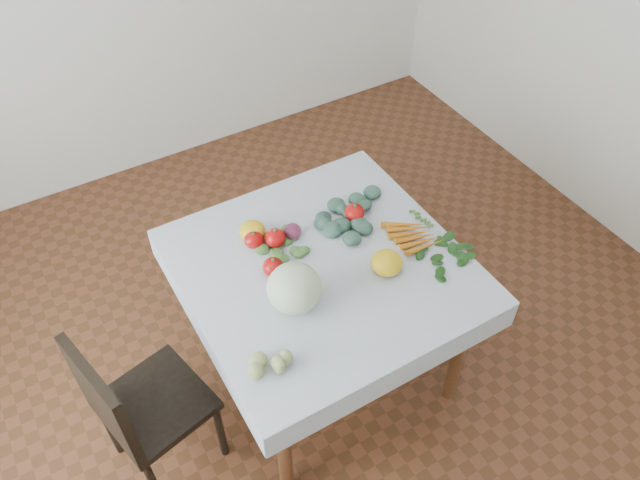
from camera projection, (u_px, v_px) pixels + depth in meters
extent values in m
plane|color=brown|center=(323.00, 366.00, 3.12)|extent=(4.00, 4.00, 0.00)
cube|color=brown|center=(323.00, 269.00, 2.60)|extent=(1.00, 1.00, 0.04)
cylinder|color=brown|center=(284.00, 447.00, 2.45)|extent=(0.06, 0.06, 0.71)
cylinder|color=brown|center=(459.00, 352.00, 2.76)|extent=(0.06, 0.06, 0.71)
cylinder|color=brown|center=(197.00, 297.00, 2.98)|extent=(0.06, 0.06, 0.71)
cylinder|color=brown|center=(352.00, 231.00, 3.29)|extent=(0.06, 0.06, 0.71)
cube|color=silver|center=(323.00, 265.00, 2.58)|extent=(1.12, 1.12, 0.01)
cube|color=black|center=(156.00, 404.00, 2.51)|extent=(0.47, 0.47, 0.04)
cube|color=black|center=(102.00, 401.00, 2.26)|extent=(0.13, 0.39, 0.43)
cylinder|color=black|center=(220.00, 431.00, 2.66)|extent=(0.03, 0.03, 0.40)
cylinder|color=black|center=(110.00, 428.00, 2.67)|extent=(0.03, 0.03, 0.40)
cylinder|color=black|center=(176.00, 381.00, 2.83)|extent=(0.03, 0.03, 0.40)
ellipsoid|color=beige|center=(294.00, 288.00, 2.37)|extent=(0.25, 0.25, 0.19)
ellipsoid|color=#B50D0C|center=(254.00, 240.00, 2.63)|extent=(0.09, 0.09, 0.07)
ellipsoid|color=#B50D0C|center=(275.00, 238.00, 2.64)|extent=(0.11, 0.11, 0.08)
ellipsoid|color=#B50D0C|center=(273.00, 267.00, 2.52)|extent=(0.10, 0.10, 0.08)
ellipsoid|color=#B50D0C|center=(354.00, 213.00, 2.74)|extent=(0.12, 0.12, 0.08)
ellipsoid|color=yellow|center=(252.00, 231.00, 2.66)|extent=(0.15, 0.15, 0.08)
ellipsoid|color=yellow|center=(387.00, 263.00, 2.53)|extent=(0.17, 0.17, 0.09)
ellipsoid|color=#571837|center=(293.00, 231.00, 2.67)|extent=(0.09, 0.09, 0.07)
ellipsoid|color=#571837|center=(304.00, 292.00, 2.43)|extent=(0.11, 0.11, 0.08)
ellipsoid|color=tan|center=(270.00, 360.00, 2.23)|extent=(0.06, 0.06, 0.05)
ellipsoid|color=tan|center=(260.00, 364.00, 2.22)|extent=(0.06, 0.06, 0.05)
ellipsoid|color=tan|center=(276.00, 365.00, 2.21)|extent=(0.06, 0.06, 0.05)
ellipsoid|color=tan|center=(266.00, 352.00, 2.25)|extent=(0.06, 0.06, 0.05)
ellipsoid|color=tan|center=(256.00, 376.00, 2.18)|extent=(0.06, 0.06, 0.05)
cone|color=orange|center=(402.00, 225.00, 2.72)|extent=(0.18, 0.12, 0.03)
cone|color=orange|center=(407.00, 229.00, 2.71)|extent=(0.19, 0.11, 0.03)
cone|color=orange|center=(411.00, 234.00, 2.69)|extent=(0.19, 0.09, 0.03)
cone|color=orange|center=(415.00, 238.00, 2.67)|extent=(0.19, 0.08, 0.03)
cone|color=orange|center=(419.00, 243.00, 2.65)|extent=(0.20, 0.06, 0.03)
cone|color=orange|center=(424.00, 247.00, 2.63)|extent=(0.20, 0.05, 0.03)
ellipsoid|color=#3C6250|center=(361.00, 215.00, 2.76)|extent=(0.07, 0.07, 0.04)
ellipsoid|color=#3C6250|center=(350.00, 214.00, 2.76)|extent=(0.07, 0.07, 0.04)
ellipsoid|color=#3C6250|center=(358.00, 221.00, 2.73)|extent=(0.07, 0.07, 0.04)
ellipsoid|color=#3C6250|center=(360.00, 209.00, 2.78)|extent=(0.07, 0.07, 0.04)
ellipsoid|color=#3C6250|center=(344.00, 220.00, 2.74)|extent=(0.07, 0.07, 0.04)
ellipsoid|color=#3C6250|center=(369.00, 218.00, 2.75)|extent=(0.07, 0.07, 0.04)
ellipsoid|color=#3C6250|center=(349.00, 207.00, 2.79)|extent=(0.07, 0.07, 0.04)
ellipsoid|color=#3C6250|center=(351.00, 227.00, 2.71)|extent=(0.07, 0.07, 0.04)
ellipsoid|color=#3C6250|center=(373.00, 208.00, 2.79)|extent=(0.07, 0.07, 0.04)
ellipsoid|color=#3C6250|center=(335.00, 215.00, 2.76)|extent=(0.07, 0.07, 0.04)
ellipsoid|color=#3C6250|center=(370.00, 226.00, 2.71)|extent=(0.07, 0.07, 0.04)
ellipsoid|color=#3C6250|center=(358.00, 200.00, 2.83)|extent=(0.07, 0.07, 0.04)
ellipsoid|color=#3C6250|center=(335.00, 229.00, 2.70)|extent=(0.07, 0.07, 0.04)
ellipsoid|color=#3C6250|center=(385.00, 213.00, 2.77)|extent=(0.07, 0.07, 0.04)
ellipsoid|color=#3C6250|center=(334.00, 205.00, 2.81)|extent=(0.07, 0.07, 0.04)
ellipsoid|color=#3C6250|center=(358.00, 237.00, 2.67)|extent=(0.07, 0.07, 0.04)
ellipsoid|color=#1C4A17|center=(449.00, 257.00, 2.60)|extent=(0.06, 0.04, 0.01)
ellipsoid|color=#1C4A17|center=(440.00, 256.00, 2.61)|extent=(0.06, 0.04, 0.01)
ellipsoid|color=#1C4A17|center=(447.00, 262.00, 2.58)|extent=(0.06, 0.04, 0.01)
ellipsoid|color=#1C4A17|center=(449.00, 253.00, 2.62)|extent=(0.06, 0.04, 0.01)
ellipsoid|color=#1C4A17|center=(435.00, 260.00, 2.59)|extent=(0.06, 0.04, 0.01)
ellipsoid|color=#1C4A17|center=(455.00, 261.00, 2.59)|extent=(0.06, 0.04, 0.01)
ellipsoid|color=#1C4A17|center=(440.00, 250.00, 2.63)|extent=(0.06, 0.04, 0.01)
ellipsoid|color=#1C4A17|center=(440.00, 267.00, 2.56)|extent=(0.06, 0.04, 0.01)
ellipsoid|color=#1C4A17|center=(458.00, 252.00, 2.62)|extent=(0.06, 0.04, 0.01)
ellipsoid|color=#1C4A17|center=(428.00, 256.00, 2.61)|extent=(0.06, 0.04, 0.01)
ellipsoid|color=#1C4A17|center=(456.00, 268.00, 2.56)|extent=(0.06, 0.04, 0.01)
ellipsoid|color=#1C4A17|center=(448.00, 244.00, 2.65)|extent=(0.06, 0.04, 0.01)
ellipsoid|color=#1C4A17|center=(428.00, 268.00, 2.56)|extent=(0.06, 0.04, 0.01)
ellipsoid|color=#1C4A17|center=(468.00, 258.00, 2.60)|extent=(0.06, 0.04, 0.01)
ellipsoid|color=#1C4A17|center=(428.00, 246.00, 2.65)|extent=(0.06, 0.04, 0.01)
ellipsoid|color=#1C4A17|center=(446.00, 276.00, 2.53)|extent=(0.06, 0.04, 0.01)
ellipsoid|color=#1C4A17|center=(462.00, 243.00, 2.66)|extent=(0.06, 0.04, 0.01)
ellipsoid|color=#5A843C|center=(284.00, 245.00, 2.64)|extent=(0.05, 0.05, 0.02)
ellipsoid|color=#5A843C|center=(277.00, 245.00, 2.65)|extent=(0.05, 0.05, 0.02)
ellipsoid|color=#5A843C|center=(282.00, 250.00, 2.62)|extent=(0.05, 0.05, 0.02)
ellipsoid|color=#5A843C|center=(286.00, 241.00, 2.66)|extent=(0.05, 0.05, 0.02)
ellipsoid|color=#5A843C|center=(270.00, 249.00, 2.63)|extent=(0.05, 0.05, 0.02)
ellipsoid|color=#5A843C|center=(292.00, 249.00, 2.63)|extent=(0.05, 0.05, 0.02)
ellipsoid|color=#5A843C|center=(276.00, 238.00, 2.67)|extent=(0.05, 0.05, 0.02)
ellipsoid|color=#5A843C|center=(274.00, 256.00, 2.60)|extent=(0.05, 0.05, 0.02)
ellipsoid|color=#5A843C|center=(297.00, 239.00, 2.67)|extent=(0.05, 0.05, 0.02)
ellipsoid|color=#5A843C|center=(262.00, 245.00, 2.65)|extent=(0.05, 0.05, 0.02)
ellipsoid|color=#5A843C|center=(291.00, 257.00, 2.60)|extent=(0.05, 0.05, 0.02)
ellipsoid|color=#5A843C|center=(286.00, 231.00, 2.70)|extent=(0.05, 0.05, 0.02)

